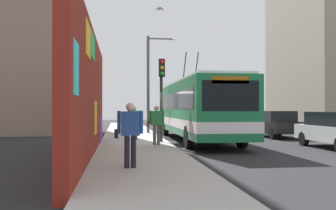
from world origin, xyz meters
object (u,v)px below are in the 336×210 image
parked_car_black (276,123)px  pedestrian_near_wall (130,129)px  city_bus (197,108)px  pedestrian_midblock (134,120)px  parked_car_silver (222,118)px  street_lamp (152,77)px  parked_car_dark_gray (244,120)px  traffic_light (162,86)px  pedestrian_at_curb (156,122)px

parked_car_black → pedestrian_near_wall: (-11.32, 9.06, 0.34)m
city_bus → parked_car_black: 5.54m
parked_car_black → pedestrian_midblock: bearing=104.2°
pedestrian_near_wall → parked_car_silver: bearing=-21.4°
parked_car_black → street_lamp: street_lamp is taller
city_bus → pedestrian_midblock: (-0.51, 3.36, -0.62)m
pedestrian_near_wall → parked_car_dark_gray: bearing=-28.0°
parked_car_dark_gray → city_bus: bearing=144.8°
parked_car_black → street_lamp: size_ratio=0.65×
pedestrian_near_wall → street_lamp: bearing=-7.3°
pedestrian_near_wall → traffic_light: (7.48, -1.71, 1.64)m
city_bus → pedestrian_near_wall: size_ratio=7.11×
pedestrian_at_curb → traffic_light: (1.28, -0.38, 1.66)m
parked_car_silver → pedestrian_midblock: bearing=148.5°
pedestrian_near_wall → parked_car_black: bearing=-38.7°
parked_car_dark_gray → parked_car_black: bearing=180.0°
parked_car_black → street_lamp: bearing=67.7°
parked_car_silver → street_lamp: (-8.87, 7.22, 2.97)m
parked_car_silver → traffic_light: size_ratio=1.07×
parked_car_silver → street_lamp: 11.82m
parked_car_dark_gray → street_lamp: 8.28m
pedestrian_near_wall → pedestrian_midblock: 9.17m
pedestrian_at_curb → city_bus: bearing=-36.2°
city_bus → traffic_light: (-2.18, 2.15, 1.04)m
pedestrian_near_wall → pedestrian_midblock: bearing=-3.1°
parked_car_silver → pedestrian_midblock: (-13.99, 8.56, 0.31)m
parked_car_silver → traffic_light: 17.41m
parked_car_silver → street_lamp: bearing=140.9°
parked_car_dark_gray → street_lamp: (-2.77, 7.22, 2.97)m
parked_car_dark_gray → pedestrian_at_curb: bearing=144.5°
parked_car_dark_gray → street_lamp: bearing=111.0°
parked_car_black → street_lamp: (2.95, 7.22, 2.98)m
parked_car_black → parked_car_dark_gray: 5.73m
city_bus → parked_car_dark_gray: bearing=-35.2°
street_lamp → parked_car_silver: bearing=-39.1°
city_bus → parked_car_dark_gray: size_ratio=2.76×
parked_car_black → parked_car_dark_gray: bearing=-0.0°
pedestrian_at_curb → street_lamp: bearing=-3.6°
city_bus → parked_car_silver: city_bus is taller
pedestrian_at_curb → pedestrian_midblock: pedestrian_at_curb is taller
city_bus → pedestrian_midblock: 3.45m
parked_car_black → parked_car_silver: same height
pedestrian_near_wall → street_lamp: street_lamp is taller
parked_car_black → parked_car_dark_gray: size_ratio=0.92×
parked_car_black → parked_car_silver: 11.83m
parked_car_silver → pedestrian_near_wall: 24.86m
city_bus → traffic_light: bearing=135.4°
city_bus → traffic_light: size_ratio=3.13×
pedestrian_near_wall → street_lamp: size_ratio=0.27×
parked_car_silver → traffic_light: traffic_light is taller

